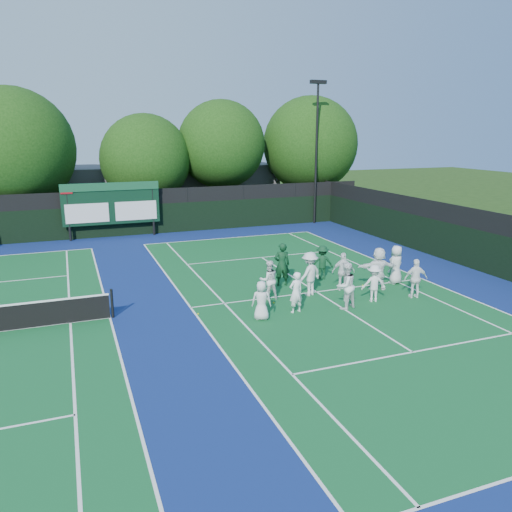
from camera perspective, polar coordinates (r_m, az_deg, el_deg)
name	(u,v)px	position (r m, az deg, el deg)	size (l,w,h in m)	color
ground	(328,299)	(20.65, 8.21, -4.92)	(120.00, 120.00, 0.00)	#1D380F
court_apron	(178,309)	(19.53, -8.96, -6.05)	(34.00, 32.00, 0.01)	navy
near_court	(316,292)	(21.47, 6.92, -4.09)	(11.05, 23.85, 0.01)	#115527
back_fence	(128,215)	(33.62, -14.47, 4.55)	(34.00, 0.08, 3.00)	black
divider_fence_right	(484,245)	(26.44, 24.56, 1.20)	(0.08, 32.00, 3.00)	black
scoreboard	(111,204)	(33.00, -16.22, 5.73)	(6.00, 0.21, 3.55)	black
clubhouse	(165,190)	(41.96, -10.37, 7.47)	(18.00, 6.00, 4.00)	#545459
light_pole_right	(317,136)	(36.92, 6.95, 13.41)	(1.20, 0.30, 10.12)	black
tree_b	(15,152)	(36.71, -25.83, 10.64)	(7.94, 7.94, 9.51)	black
tree_c	(148,161)	(37.07, -12.29, 10.52)	(6.36, 6.36, 7.91)	black
tree_d	(223,147)	(38.30, -3.78, 12.36)	(6.51, 6.51, 8.97)	black
tree_e	(311,147)	(41.09, 6.33, 12.30)	(7.52, 7.52, 9.40)	black
tennis_ball_0	(274,303)	(19.96, 2.05, -5.35)	(0.07, 0.07, 0.07)	#AAC517
tennis_ball_1	(363,285)	(22.61, 12.11, -3.31)	(0.07, 0.07, 0.07)	#AAC517
tennis_ball_3	(198,314)	(18.90, -6.63, -6.58)	(0.07, 0.07, 0.07)	#AAC517
tennis_ball_4	(271,281)	(22.82, 1.67, -2.83)	(0.07, 0.07, 0.07)	#AAC517
tennis_ball_5	(369,282)	(23.10, 12.76, -2.97)	(0.07, 0.07, 0.07)	#AAC517
player_front_0	(261,300)	(18.08, 0.63, -5.10)	(0.71, 0.46, 1.46)	silver
player_front_1	(296,292)	(18.81, 4.59, -4.17)	(0.58, 0.38, 1.59)	white
player_front_2	(346,286)	(19.43, 10.20, -3.37)	(0.89, 0.69, 1.83)	white
player_front_3	(374,283)	(20.51, 13.32, -3.07)	(0.98, 0.56, 1.51)	white
player_front_4	(416,279)	(21.40, 17.79, -2.48)	(0.96, 0.40, 1.64)	white
player_back_0	(269,280)	(20.26, 1.47, -2.74)	(0.79, 0.61, 1.62)	white
player_back_1	(310,274)	(20.78, 6.14, -2.04)	(1.20, 0.69, 1.85)	silver
player_back_2	(343,272)	(21.65, 9.94, -1.78)	(0.98, 0.41, 1.67)	white
player_back_3	(378,269)	(22.02, 13.81, -1.42)	(1.74, 0.55, 1.88)	white
player_back_4	(396,265)	(23.14, 15.71, -0.96)	(0.85, 0.55, 1.74)	silver
coach_left	(282,264)	(21.98, 2.98, -0.97)	(0.71, 0.46, 1.94)	#0E331A
coach_right	(322,262)	(23.17, 7.58, -0.73)	(1.03, 0.59, 1.59)	#0F371D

